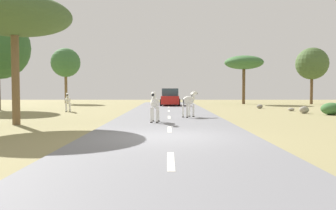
% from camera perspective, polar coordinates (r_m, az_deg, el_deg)
% --- Properties ---
extents(ground_plane, '(90.00, 90.00, 0.00)m').
position_cam_1_polar(ground_plane, '(11.53, 0.27, -5.56)').
color(ground_plane, '#8E8456').
extents(road, '(6.00, 64.00, 0.05)m').
position_cam_1_polar(road, '(11.53, 0.49, -5.44)').
color(road, slate).
rests_on(road, ground_plane).
extents(lane_markings, '(0.16, 56.00, 0.01)m').
position_cam_1_polar(lane_markings, '(10.53, 0.52, -6.05)').
color(lane_markings, silver).
rests_on(lane_markings, road).
extents(zebra_0, '(0.49, 1.66, 1.56)m').
position_cam_1_polar(zebra_0, '(16.43, -2.10, 0.29)').
color(zebra_0, silver).
rests_on(zebra_0, road).
extents(zebra_1, '(1.14, 1.49, 1.58)m').
position_cam_1_polar(zebra_1, '(19.68, 3.77, 0.70)').
color(zebra_1, silver).
rests_on(zebra_1, road).
extents(zebra_2, '(0.64, 1.52, 1.46)m').
position_cam_1_polar(zebra_2, '(26.25, -16.45, 0.80)').
color(zebra_2, silver).
rests_on(zebra_2, ground_plane).
extents(car_0, '(2.08, 4.37, 1.74)m').
position_cam_1_polar(car_0, '(34.56, 0.56, 1.26)').
color(car_0, red).
rests_on(car_0, road).
extents(tree_0, '(5.22, 5.22, 5.99)m').
position_cam_1_polar(tree_0, '(17.56, -24.45, 13.54)').
color(tree_0, brown).
rests_on(tree_0, ground_plane).
extents(tree_3, '(4.49, 4.49, 5.61)m').
position_cam_1_polar(tree_3, '(40.27, 12.92, 6.99)').
color(tree_3, brown).
rests_on(tree_3, ground_plane).
extents(tree_4, '(3.52, 3.52, 6.73)m').
position_cam_1_polar(tree_4, '(42.94, -16.80, 6.87)').
color(tree_4, brown).
rests_on(tree_4, ground_plane).
extents(tree_5, '(3.66, 3.66, 6.50)m').
position_cam_1_polar(tree_5, '(42.27, 23.41, 6.44)').
color(tree_5, brown).
rests_on(tree_5, ground_plane).
extents(bush_0, '(1.34, 1.21, 0.81)m').
position_cam_1_polar(bush_0, '(24.43, 26.15, -0.58)').
color(bush_0, '#386633').
rests_on(bush_0, ground_plane).
extents(rock_0, '(0.49, 0.44, 0.25)m').
position_cam_1_polar(rock_0, '(27.83, 20.34, -0.70)').
color(rock_0, gray).
rests_on(rock_0, ground_plane).
extents(rock_1, '(0.67, 0.49, 0.50)m').
position_cam_1_polar(rock_1, '(25.17, 22.27, -0.78)').
color(rock_1, gray).
rests_on(rock_1, ground_plane).
extents(rock_2, '(0.53, 0.53, 0.37)m').
position_cam_1_polar(rock_2, '(30.66, 15.46, -0.24)').
color(rock_2, gray).
rests_on(rock_2, ground_plane).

